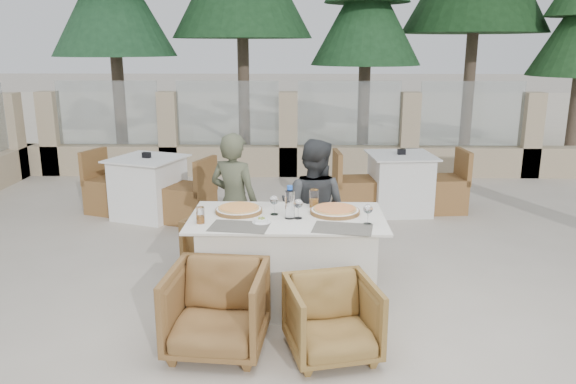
{
  "coord_description": "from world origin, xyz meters",
  "views": [
    {
      "loc": [
        0.2,
        -4.47,
        2.13
      ],
      "look_at": [
        0.1,
        0.24,
        0.9
      ],
      "focal_mm": 35.0,
      "sensor_mm": 36.0,
      "label": 1
    }
  ],
  "objects_px": {
    "armchair_far_right": "(321,237)",
    "bg_table_b": "(400,183)",
    "wine_glass_centre": "(274,204)",
    "diner_left": "(234,203)",
    "wine_glass_near": "(298,208)",
    "armchair_far_left": "(226,244)",
    "bg_table_a": "(149,188)",
    "wine_glass_corner": "(368,213)",
    "armchair_near_right": "(332,319)",
    "water_bottle": "(290,202)",
    "beer_glass_right": "(314,198)",
    "olive_dish": "(262,220)",
    "pizza_right": "(335,210)",
    "pizza_left": "(239,209)",
    "armchair_near_left": "(217,309)",
    "diner_right": "(313,210)",
    "dining_table": "(287,260)",
    "beer_glass_left": "(200,215)"
  },
  "relations": [
    {
      "from": "diner_right",
      "to": "bg_table_a",
      "type": "distance_m",
      "value": 2.79
    },
    {
      "from": "armchair_far_right",
      "to": "beer_glass_right",
      "type": "bearing_deg",
      "value": 90.13
    },
    {
      "from": "pizza_right",
      "to": "olive_dish",
      "type": "distance_m",
      "value": 0.66
    },
    {
      "from": "wine_glass_centre",
      "to": "beer_glass_right",
      "type": "height_order",
      "value": "wine_glass_centre"
    },
    {
      "from": "wine_glass_centre",
      "to": "diner_left",
      "type": "xyz_separation_m",
      "value": [
        -0.41,
        0.67,
        -0.18
      ]
    },
    {
      "from": "pizza_right",
      "to": "wine_glass_near",
      "type": "height_order",
      "value": "wine_glass_near"
    },
    {
      "from": "pizza_left",
      "to": "beer_glass_right",
      "type": "bearing_deg",
      "value": 15.07
    },
    {
      "from": "pizza_right",
      "to": "armchair_near_left",
      "type": "relative_size",
      "value": 0.6
    },
    {
      "from": "olive_dish",
      "to": "wine_glass_corner",
      "type": "bearing_deg",
      "value": -1.65
    },
    {
      "from": "armchair_far_right",
      "to": "olive_dish",
      "type": "bearing_deg",
      "value": 72.56
    },
    {
      "from": "beer_glass_right",
      "to": "wine_glass_near",
      "type": "bearing_deg",
      "value": -111.82
    },
    {
      "from": "beer_glass_left",
      "to": "armchair_far_right",
      "type": "bearing_deg",
      "value": 46.92
    },
    {
      "from": "pizza_right",
      "to": "wine_glass_near",
      "type": "relative_size",
      "value": 2.26
    },
    {
      "from": "bg_table_a",
      "to": "wine_glass_corner",
      "type": "bearing_deg",
      "value": -27.35
    },
    {
      "from": "water_bottle",
      "to": "beer_glass_right",
      "type": "bearing_deg",
      "value": 58.36
    },
    {
      "from": "wine_glass_corner",
      "to": "beer_glass_right",
      "type": "relative_size",
      "value": 1.18
    },
    {
      "from": "wine_glass_corner",
      "to": "bg_table_a",
      "type": "relative_size",
      "value": 0.11
    },
    {
      "from": "bg_table_a",
      "to": "bg_table_b",
      "type": "height_order",
      "value": "same"
    },
    {
      "from": "pizza_left",
      "to": "water_bottle",
      "type": "height_order",
      "value": "water_bottle"
    },
    {
      "from": "water_bottle",
      "to": "wine_glass_near",
      "type": "xyz_separation_m",
      "value": [
        0.07,
        -0.01,
        -0.04
      ]
    },
    {
      "from": "pizza_right",
      "to": "armchair_near_left",
      "type": "xyz_separation_m",
      "value": [
        -0.88,
        -0.87,
        -0.48
      ]
    },
    {
      "from": "pizza_right",
      "to": "wine_glass_centre",
      "type": "relative_size",
      "value": 2.26
    },
    {
      "from": "armchair_far_right",
      "to": "bg_table_b",
      "type": "distance_m",
      "value": 2.17
    },
    {
      "from": "water_bottle",
      "to": "wine_glass_corner",
      "type": "bearing_deg",
      "value": -13.38
    },
    {
      "from": "water_bottle",
      "to": "wine_glass_centre",
      "type": "relative_size",
      "value": 1.49
    },
    {
      "from": "wine_glass_near",
      "to": "olive_dish",
      "type": "bearing_deg",
      "value": -158.14
    },
    {
      "from": "pizza_right",
      "to": "bg_table_a",
      "type": "relative_size",
      "value": 0.25
    },
    {
      "from": "pizza_left",
      "to": "wine_glass_near",
      "type": "height_order",
      "value": "wine_glass_near"
    },
    {
      "from": "pizza_right",
      "to": "diner_right",
      "type": "distance_m",
      "value": 0.52
    },
    {
      "from": "wine_glass_centre",
      "to": "wine_glass_near",
      "type": "height_order",
      "value": "same"
    },
    {
      "from": "dining_table",
      "to": "armchair_near_left",
      "type": "bearing_deg",
      "value": -121.9
    },
    {
      "from": "pizza_right",
      "to": "armchair_far_right",
      "type": "bearing_deg",
      "value": 96.02
    },
    {
      "from": "dining_table",
      "to": "diner_right",
      "type": "height_order",
      "value": "diner_right"
    },
    {
      "from": "pizza_right",
      "to": "olive_dish",
      "type": "height_order",
      "value": "pizza_right"
    },
    {
      "from": "olive_dish",
      "to": "armchair_far_left",
      "type": "height_order",
      "value": "olive_dish"
    },
    {
      "from": "armchair_near_left",
      "to": "diner_left",
      "type": "bearing_deg",
      "value": 96.49
    },
    {
      "from": "water_bottle",
      "to": "olive_dish",
      "type": "relative_size",
      "value": 2.49
    },
    {
      "from": "wine_glass_centre",
      "to": "diner_right",
      "type": "distance_m",
      "value": 0.66
    },
    {
      "from": "wine_glass_near",
      "to": "diner_right",
      "type": "distance_m",
      "value": 0.67
    },
    {
      "from": "armchair_near_right",
      "to": "water_bottle",
      "type": "bearing_deg",
      "value": 98.1
    },
    {
      "from": "wine_glass_centre",
      "to": "olive_dish",
      "type": "height_order",
      "value": "wine_glass_centre"
    },
    {
      "from": "armchair_far_left",
      "to": "armchair_near_left",
      "type": "distance_m",
      "value": 1.42
    },
    {
      "from": "beer_glass_left",
      "to": "armchair_far_left",
      "type": "height_order",
      "value": "beer_glass_left"
    },
    {
      "from": "pizza_right",
      "to": "armchair_near_right",
      "type": "height_order",
      "value": "pizza_right"
    },
    {
      "from": "wine_glass_near",
      "to": "armchair_far_left",
      "type": "relative_size",
      "value": 0.28
    },
    {
      "from": "wine_glass_near",
      "to": "bg_table_a",
      "type": "distance_m",
      "value": 3.19
    },
    {
      "from": "diner_right",
      "to": "beer_glass_right",
      "type": "bearing_deg",
      "value": 109.66
    },
    {
      "from": "pizza_right",
      "to": "armchair_near_left",
      "type": "bearing_deg",
      "value": -135.21
    },
    {
      "from": "pizza_left",
      "to": "armchair_far_left",
      "type": "bearing_deg",
      "value": 109.43
    },
    {
      "from": "beer_glass_right",
      "to": "diner_left",
      "type": "bearing_deg",
      "value": 149.54
    }
  ]
}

